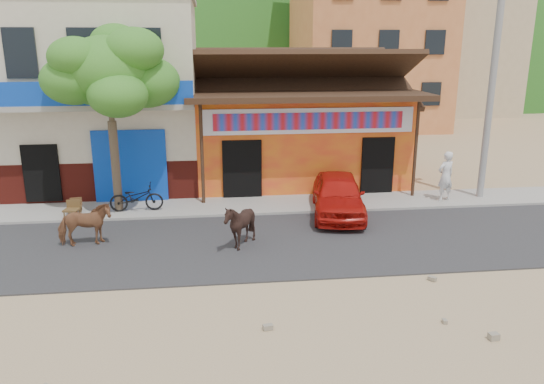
# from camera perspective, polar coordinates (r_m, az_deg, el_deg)

# --- Properties ---
(ground) EXTENTS (120.00, 120.00, 0.00)m
(ground) POSITION_cam_1_polar(r_m,az_deg,el_deg) (12.89, 0.62, -9.70)
(ground) COLOR #9E825B
(ground) RESTS_ON ground
(road) EXTENTS (60.00, 5.00, 0.04)m
(road) POSITION_cam_1_polar(r_m,az_deg,el_deg) (15.16, -0.59, -5.56)
(road) COLOR #28282B
(road) RESTS_ON ground
(sidewalk) EXTENTS (60.00, 2.00, 0.12)m
(sidewalk) POSITION_cam_1_polar(r_m,az_deg,el_deg) (18.44, -1.75, -1.48)
(sidewalk) COLOR gray
(sidewalk) RESTS_ON ground
(dance_club) EXTENTS (8.00, 6.00, 3.60)m
(dance_club) POSITION_cam_1_polar(r_m,az_deg,el_deg) (22.13, 2.49, 6.10)
(dance_club) COLOR orange
(dance_club) RESTS_ON ground
(cafe_building) EXTENTS (7.00, 6.00, 7.00)m
(cafe_building) POSITION_cam_1_polar(r_m,az_deg,el_deg) (21.99, -17.43, 9.81)
(cafe_building) COLOR beige
(cafe_building) RESTS_ON ground
(apartment_front) EXTENTS (9.00, 9.00, 12.00)m
(apartment_front) POSITION_cam_1_polar(r_m,az_deg,el_deg) (37.05, 10.16, 16.36)
(apartment_front) COLOR #CC723F
(apartment_front) RESTS_ON ground
(apartment_rear) EXTENTS (8.00, 8.00, 10.00)m
(apartment_rear) POSITION_cam_1_polar(r_m,az_deg,el_deg) (45.88, 19.06, 14.39)
(apartment_rear) COLOR tan
(apartment_rear) RESTS_ON ground
(tree) EXTENTS (3.00, 3.00, 6.00)m
(tree) POSITION_cam_1_polar(r_m,az_deg,el_deg) (17.77, -16.84, 7.32)
(tree) COLOR #2D721E
(tree) RESTS_ON sidewalk
(utility_pole) EXTENTS (0.24, 0.24, 8.00)m
(utility_pole) POSITION_cam_1_polar(r_m,az_deg,el_deg) (20.08, 22.58, 10.59)
(utility_pole) COLOR gray
(utility_pole) RESTS_ON sidewalk
(cow_tan) EXTENTS (1.55, 0.90, 1.23)m
(cow_tan) POSITION_cam_1_polar(r_m,az_deg,el_deg) (15.65, -19.50, -3.33)
(cow_tan) COLOR brown
(cow_tan) RESTS_ON road
(cow_dark) EXTENTS (1.43, 1.34, 1.32)m
(cow_dark) POSITION_cam_1_polar(r_m,az_deg,el_deg) (14.64, -3.48, -3.55)
(cow_dark) COLOR black
(cow_dark) RESTS_ON road
(red_car) EXTENTS (2.27, 4.24, 1.37)m
(red_car) POSITION_cam_1_polar(r_m,az_deg,el_deg) (17.52, 7.11, -0.26)
(red_car) COLOR #B4130C
(red_car) RESTS_ON road
(scooter) EXTENTS (1.77, 0.69, 0.91)m
(scooter) POSITION_cam_1_polar(r_m,az_deg,el_deg) (18.13, -14.38, -0.59)
(scooter) COLOR black
(scooter) RESTS_ON sidewalk
(pedestrian) EXTENTS (0.74, 0.60, 1.77)m
(pedestrian) POSITION_cam_1_polar(r_m,az_deg,el_deg) (19.59, 18.17, 1.64)
(pedestrian) COLOR white
(pedestrian) RESTS_ON sidewalk
(cafe_chair_left) EXTENTS (0.44, 0.44, 0.81)m
(cafe_chair_left) POSITION_cam_1_polar(r_m,az_deg,el_deg) (18.68, -20.39, -0.77)
(cafe_chair_left) COLOR #53321B
(cafe_chair_left) RESTS_ON sidewalk
(cafe_chair_right) EXTENTS (0.51, 0.51, 0.97)m
(cafe_chair_right) POSITION_cam_1_polar(r_m,az_deg,el_deg) (18.12, -20.83, -1.07)
(cafe_chair_right) COLOR #53381B
(cafe_chair_right) RESTS_ON sidewalk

